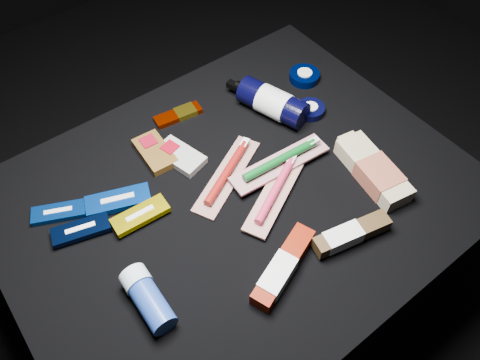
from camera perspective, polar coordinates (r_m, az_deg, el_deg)
ground at (r=1.36m, az=-0.25°, el=-11.30°), size 3.00×3.00×0.00m
cloth_table at (r=1.18m, az=-0.29°, el=-7.09°), size 0.98×0.78×0.40m
luna_bar_0 at (r=1.05m, az=-21.21°, el=-3.69°), size 0.12×0.08×0.01m
luna_bar_1 at (r=1.02m, az=-14.61°, el=-2.43°), size 0.14×0.09×0.02m
luna_bar_2 at (r=1.00m, az=-18.80°, el=-5.76°), size 0.12×0.07×0.02m
luna_bar_3 at (r=0.98m, az=-12.05°, el=-4.22°), size 0.12×0.05×0.02m
clif_bar_0 at (r=1.09m, az=-10.43°, el=3.50°), size 0.07×0.12×0.02m
clif_bar_1 at (r=1.07m, az=-7.50°, el=3.03°), size 0.09×0.13×0.02m
power_bar at (r=1.17m, az=-7.26°, el=8.01°), size 0.12×0.05×0.01m
lotion_bottle at (r=1.15m, az=3.99°, el=9.41°), size 0.12×0.22×0.07m
cream_tin_upper at (r=1.26m, az=7.84°, el=12.44°), size 0.08×0.08×0.02m
cream_tin_lower at (r=1.18m, az=8.58°, el=8.50°), size 0.07×0.07×0.02m
bodywash_bottle at (r=1.06m, az=16.00°, el=1.01°), size 0.10×0.21×0.04m
deodorant_stick at (r=0.88m, az=-11.20°, el=-13.92°), size 0.05×0.13×0.05m
toothbrush_pack_0 at (r=1.03m, az=-1.51°, el=0.84°), size 0.23×0.16×0.03m
toothbrush_pack_1 at (r=1.00m, az=4.41°, el=-1.28°), size 0.23×0.15×0.03m
toothbrush_pack_2 at (r=1.04m, az=5.04°, el=2.29°), size 0.24×0.07×0.03m
toothpaste_carton_red at (r=0.90m, az=5.06°, el=-10.81°), size 0.19×0.10×0.04m
toothpaste_carton_green at (r=0.95m, az=13.08°, el=-6.54°), size 0.17×0.07×0.03m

